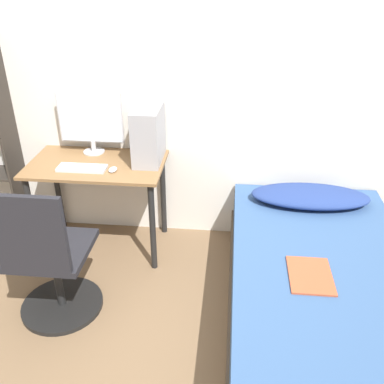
% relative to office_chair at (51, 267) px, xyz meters
% --- Properties ---
extents(ground_plane, '(14.00, 14.00, 0.00)m').
position_rel_office_chair_xyz_m(ground_plane, '(0.56, -0.27, -0.37)').
color(ground_plane, brown).
extents(wall_back, '(8.00, 0.05, 2.50)m').
position_rel_office_chair_xyz_m(wall_back, '(0.56, 1.08, 0.88)').
color(wall_back, silver).
rests_on(wall_back, ground_plane).
extents(desk, '(0.98, 0.58, 0.72)m').
position_rel_office_chair_xyz_m(desk, '(0.09, 0.76, 0.23)').
color(desk, brown).
rests_on(desk, ground_plane).
extents(office_chair, '(0.53, 0.53, 0.96)m').
position_rel_office_chair_xyz_m(office_chair, '(0.00, 0.00, 0.00)').
color(office_chair, black).
rests_on(office_chair, ground_plane).
extents(bed, '(1.11, 1.86, 0.46)m').
position_rel_office_chair_xyz_m(bed, '(1.64, 0.12, -0.14)').
color(bed, '#4C3D2D').
rests_on(bed, ground_plane).
extents(pillow, '(0.84, 0.36, 0.11)m').
position_rel_office_chair_xyz_m(pillow, '(1.64, 0.79, 0.15)').
color(pillow, navy).
rests_on(pillow, bed).
extents(magazine, '(0.24, 0.32, 0.01)m').
position_rel_office_chair_xyz_m(magazine, '(1.54, -0.04, 0.10)').
color(magazine, '#B24C2D').
rests_on(magazine, bed).
extents(monitor, '(0.48, 0.16, 0.46)m').
position_rel_office_chair_xyz_m(monitor, '(0.02, 0.95, 0.60)').
color(monitor, '#B7B7BC').
rests_on(monitor, desk).
extents(keyboard, '(0.34, 0.12, 0.02)m').
position_rel_office_chair_xyz_m(keyboard, '(0.03, 0.65, 0.36)').
color(keyboard, silver).
rests_on(keyboard, desk).
extents(pc_tower, '(0.19, 0.36, 0.40)m').
position_rel_office_chair_xyz_m(pc_tower, '(0.47, 0.85, 0.55)').
color(pc_tower, '#99999E').
rests_on(pc_tower, desk).
extents(mouse, '(0.06, 0.09, 0.02)m').
position_rel_office_chair_xyz_m(mouse, '(0.25, 0.65, 0.36)').
color(mouse, silver).
rests_on(mouse, desk).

